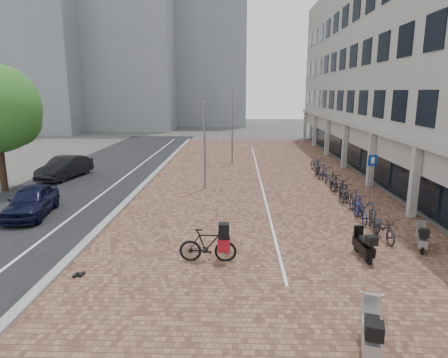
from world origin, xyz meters
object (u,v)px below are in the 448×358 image
at_px(hero_bike, 208,245).
at_px(scooter_back, 371,330).
at_px(scooter_mid, 364,244).
at_px(car_dark, 65,167).
at_px(car_navy, 31,201).
at_px(parking_sign, 372,171).
at_px(scooter_front, 422,237).

height_order(hero_bike, scooter_back, hero_bike).
xyz_separation_m(hero_bike, scooter_mid, (5.42, 0.48, -0.10)).
bearing_deg(car_dark, hero_bike, -39.61).
height_order(car_navy, parking_sign, parking_sign).
height_order(hero_bike, scooter_mid, hero_bike).
height_order(scooter_mid, parking_sign, parking_sign).
bearing_deg(car_dark, scooter_back, -39.40).
distance_m(car_dark, parking_sign, 19.27).
xyz_separation_m(car_dark, scooter_back, (14.53, -17.70, -0.15)).
bearing_deg(car_dark, parking_sign, -6.17).
bearing_deg(hero_bike, parking_sign, -46.76).
height_order(car_navy, scooter_back, car_navy).
height_order(car_dark, scooter_front, car_dark).
bearing_deg(car_navy, parking_sign, -0.55).
bearing_deg(scooter_mid, parking_sign, 65.70).
height_order(car_navy, car_dark, car_dark).
relative_size(hero_bike, parking_sign, 0.76).
bearing_deg(car_navy, scooter_mid, -25.95).
xyz_separation_m(car_navy, scooter_mid, (14.08, -4.38, -0.19)).
distance_m(hero_bike, parking_sign, 10.69).
bearing_deg(parking_sign, scooter_front, -111.16).
height_order(car_navy, scooter_mid, car_navy).
bearing_deg(scooter_back, car_dark, 145.05).
bearing_deg(hero_bike, scooter_back, -139.54).
xyz_separation_m(scooter_front, scooter_back, (-3.83, -6.07, 0.10)).
distance_m(car_dark, scooter_mid, 20.28).
bearing_deg(scooter_front, car_dark, 166.20).
height_order(car_dark, scooter_mid, car_dark).
height_order(car_dark, parking_sign, parking_sign).
relative_size(hero_bike, scooter_front, 1.38).
relative_size(scooter_back, parking_sign, 0.66).
xyz_separation_m(scooter_back, parking_sign, (3.83, 11.95, 1.18)).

